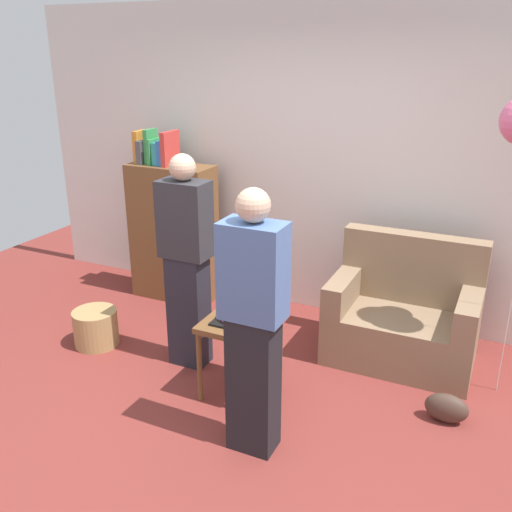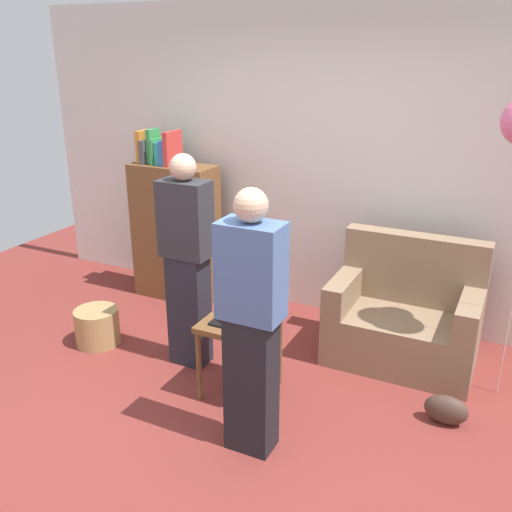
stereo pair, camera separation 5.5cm
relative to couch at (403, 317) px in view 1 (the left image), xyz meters
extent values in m
plane|color=maroon|center=(-0.86, -1.43, -0.34)|extent=(8.00, 8.00, 0.00)
cube|color=silver|center=(-0.86, 0.62, 1.01)|extent=(6.00, 0.10, 2.70)
cube|color=#8C7054|center=(0.00, -0.06, -0.14)|extent=(1.10, 0.70, 0.40)
cube|color=#8C7054|center=(0.00, 0.21, 0.34)|extent=(1.10, 0.16, 0.56)
cube|color=#8C7054|center=(-0.47, -0.06, 0.18)|extent=(0.16, 0.70, 0.24)
cube|color=#8C7054|center=(0.47, -0.06, 0.18)|extent=(0.16, 0.70, 0.24)
cube|color=brown|center=(-2.25, 0.23, 0.31)|extent=(0.80, 0.36, 1.30)
cube|color=orange|center=(-2.56, 0.23, 1.11)|extent=(0.05, 0.18, 0.29)
cube|color=#4C4C51|center=(-2.51, 0.23, 1.07)|extent=(0.05, 0.25, 0.21)
cube|color=#38934C|center=(-2.45, 0.23, 1.12)|extent=(0.04, 0.17, 0.31)
cube|color=#38934C|center=(-2.40, 0.23, 1.08)|extent=(0.03, 0.23, 0.23)
cube|color=teal|center=(-2.35, 0.23, 1.06)|extent=(0.05, 0.19, 0.20)
cube|color=#3366B7|center=(-2.30, 0.23, 1.07)|extent=(0.05, 0.21, 0.23)
cube|color=red|center=(-2.24, 0.23, 1.11)|extent=(0.05, 0.25, 0.31)
cube|color=brown|center=(-0.92, -0.98, 0.20)|extent=(0.48, 0.48, 0.04)
cylinder|color=brown|center=(-1.13, -1.19, -0.08)|extent=(0.04, 0.04, 0.52)
cylinder|color=brown|center=(-0.71, -1.19, -0.08)|extent=(0.04, 0.04, 0.52)
cylinder|color=brown|center=(-1.13, -0.77, -0.08)|extent=(0.04, 0.04, 0.52)
cylinder|color=brown|center=(-0.71, -0.77, -0.08)|extent=(0.04, 0.04, 0.52)
cube|color=black|center=(-0.92, -0.98, 0.23)|extent=(0.32, 0.32, 0.02)
cylinder|color=#D66B93|center=(-0.92, -0.98, 0.29)|extent=(0.26, 0.26, 0.09)
cylinder|color=#EA668C|center=(-0.85, -0.99, 0.36)|extent=(0.01, 0.01, 0.05)
cylinder|color=#F2CC4C|center=(-0.87, -0.92, 0.36)|extent=(0.01, 0.01, 0.05)
cylinder|color=#EA668C|center=(-0.94, -0.91, 0.36)|extent=(0.01, 0.01, 0.05)
cylinder|color=#EA668C|center=(-1.00, -0.95, 0.35)|extent=(0.01, 0.01, 0.05)
cylinder|color=#EA668C|center=(-0.98, -1.01, 0.36)|extent=(0.01, 0.01, 0.06)
cylinder|color=#66B2E5|center=(-0.94, -1.07, 0.35)|extent=(0.01, 0.01, 0.05)
cylinder|color=#F2CC4C|center=(-0.87, -1.05, 0.36)|extent=(0.01, 0.01, 0.05)
cube|color=#23232D|center=(-1.46, -0.78, 0.10)|extent=(0.28, 0.20, 0.88)
cube|color=#2D2D33|center=(-1.46, -0.78, 0.82)|extent=(0.36, 0.22, 0.56)
sphere|color=#D1A889|center=(-1.46, -0.78, 1.19)|extent=(0.19, 0.19, 0.19)
cube|color=black|center=(-0.59, -1.46, 0.10)|extent=(0.28, 0.20, 0.88)
cube|color=#4C6BA3|center=(-0.59, -1.46, 0.82)|extent=(0.36, 0.22, 0.56)
sphere|color=#D1A889|center=(-0.59, -1.46, 1.19)|extent=(0.19, 0.19, 0.19)
cylinder|color=#A88451|center=(-2.31, -0.88, -0.19)|extent=(0.36, 0.36, 0.30)
ellipsoid|color=#473328|center=(0.44, -0.71, -0.24)|extent=(0.28, 0.14, 0.20)
camera|label=1|loc=(0.64, -4.05, 1.98)|focal=39.56mm
camera|label=2|loc=(0.69, -4.02, 1.98)|focal=39.56mm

